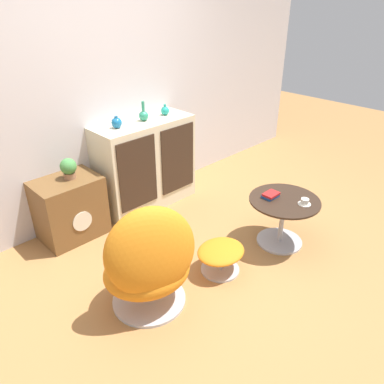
# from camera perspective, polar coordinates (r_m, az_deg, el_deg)

# --- Properties ---
(ground_plane) EXTENTS (12.00, 12.00, 0.00)m
(ground_plane) POSITION_cam_1_polar(r_m,az_deg,el_deg) (3.33, 3.60, -11.79)
(ground_plane) COLOR #A87542
(wall_back) EXTENTS (6.40, 0.06, 2.60)m
(wall_back) POSITION_cam_1_polar(r_m,az_deg,el_deg) (3.89, -14.09, 15.00)
(wall_back) COLOR silver
(wall_back) RESTS_ON ground_plane
(sideboard) EXTENTS (1.08, 0.46, 0.96)m
(sideboard) POSITION_cam_1_polar(r_m,az_deg,el_deg) (4.11, -7.09, 4.27)
(sideboard) COLOR beige
(sideboard) RESTS_ON ground_plane
(tv_console) EXTENTS (0.60, 0.44, 0.61)m
(tv_console) POSITION_cam_1_polar(r_m,az_deg,el_deg) (3.78, -18.09, -2.37)
(tv_console) COLOR brown
(tv_console) RESTS_ON ground_plane
(egg_chair) EXTENTS (0.82, 0.79, 0.91)m
(egg_chair) POSITION_cam_1_polar(r_m,az_deg,el_deg) (2.76, -6.58, -10.63)
(egg_chair) COLOR #B7B7BC
(egg_chair) RESTS_ON ground_plane
(ottoman) EXTENTS (0.43, 0.37, 0.25)m
(ottoman) POSITION_cam_1_polar(r_m,az_deg,el_deg) (3.23, 4.41, -9.39)
(ottoman) COLOR #B7B7BC
(ottoman) RESTS_ON ground_plane
(coffee_table) EXTENTS (0.64, 0.64, 0.47)m
(coffee_table) POSITION_cam_1_polar(r_m,az_deg,el_deg) (3.58, 13.65, -3.41)
(coffee_table) COLOR #B7B7BC
(coffee_table) RESTS_ON ground_plane
(vase_leftmost) EXTENTS (0.10, 0.10, 0.12)m
(vase_leftmost) POSITION_cam_1_polar(r_m,az_deg,el_deg) (3.75, -11.41, 10.31)
(vase_leftmost) COLOR #196699
(vase_leftmost) RESTS_ON sideboard
(vase_inner_left) EXTENTS (0.10, 0.10, 0.20)m
(vase_inner_left) POSITION_cam_1_polar(r_m,az_deg,el_deg) (3.93, -7.38, 11.54)
(vase_inner_left) COLOR #2D8E6B
(vase_inner_left) RESTS_ON sideboard
(vase_inner_right) EXTENTS (0.09, 0.09, 0.12)m
(vase_inner_right) POSITION_cam_1_polar(r_m,az_deg,el_deg) (4.11, -4.13, 12.27)
(vase_inner_right) COLOR teal
(vase_inner_right) RESTS_ON sideboard
(potted_plant) EXTENTS (0.15, 0.15, 0.20)m
(potted_plant) POSITION_cam_1_polar(r_m,az_deg,el_deg) (3.62, -18.30, 3.52)
(potted_plant) COLOR #996B4C
(potted_plant) RESTS_ON tv_console
(teacup) EXTENTS (0.11, 0.11, 0.05)m
(teacup) POSITION_cam_1_polar(r_m,az_deg,el_deg) (3.46, 16.79, -1.48)
(teacup) COLOR silver
(teacup) RESTS_ON coffee_table
(book_stack) EXTENTS (0.15, 0.11, 0.04)m
(book_stack) POSITION_cam_1_polar(r_m,az_deg,el_deg) (3.50, 11.90, -0.46)
(book_stack) COLOR #1E478C
(book_stack) RESTS_ON coffee_table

